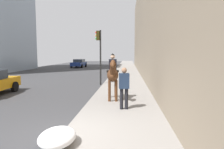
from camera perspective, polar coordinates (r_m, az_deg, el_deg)
sidewalk_slab at (r=5.92m, az=1.67°, el=-17.13°), size 120.00×3.22×0.12m
mounted_horse_near at (r=9.88m, az=0.21°, el=0.10°), size 2.15×0.69×2.28m
pedestrian_greeting at (r=8.21m, az=3.41°, el=-3.08°), size 0.31×0.43×1.70m
car_mid_lane at (r=36.03m, az=-9.27°, el=3.18°), size 4.51×2.14×1.44m
traffic_light_near_curb at (r=15.38m, az=-3.59°, el=7.25°), size 0.20×0.44×4.13m
snow_pile_near at (r=5.40m, az=-15.11°, el=-16.65°), size 1.16×0.89×0.40m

